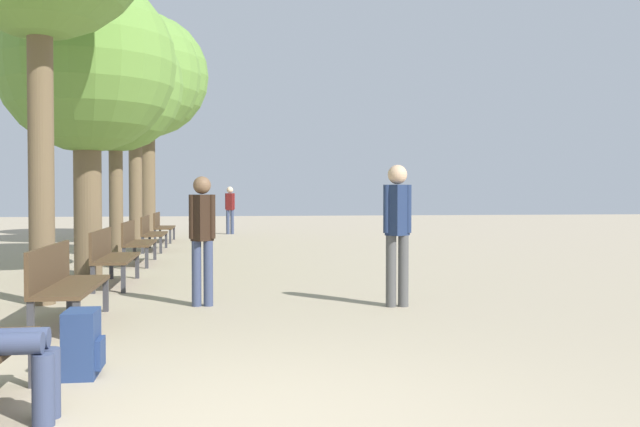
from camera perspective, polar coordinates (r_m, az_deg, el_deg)
name	(u,v)px	position (r m, az deg, el deg)	size (l,w,h in m)	color
bench_row_1	(63,279)	(7.82, -19.88, -4.98)	(0.49, 1.80, 0.83)	#4C3823
bench_row_2	(110,253)	(11.03, -16.44, -3.07)	(0.49, 1.80, 0.83)	#4C3823
bench_row_3	(135,239)	(14.26, -14.56, -2.02)	(0.49, 1.80, 0.83)	#4C3823
bench_row_4	(151,231)	(17.50, -13.38, -1.35)	(0.49, 1.80, 0.83)	#4C3823
bench_row_5	(161,225)	(20.75, -12.57, -0.89)	(0.49, 1.80, 0.83)	#4C3823
tree_row_2	(87,66)	(12.66, -18.18, 11.12)	(2.94, 2.94, 4.99)	brown
tree_row_3	(115,85)	(15.96, -16.07, 9.82)	(2.86, 2.86, 5.12)	brown
tree_row_4	(135,76)	(19.68, -14.60, 10.60)	(3.44, 3.44, 6.21)	brown
tree_row_5	(147,77)	(23.04, -13.67, 10.53)	(3.76, 3.76, 6.89)	brown
backpack	(82,344)	(5.67, -18.47, -9.86)	(0.27, 0.37, 0.50)	navy
pedestrian_near	(230,207)	(24.26, -7.22, 0.53)	(0.33, 0.26, 1.61)	#384260
pedestrian_mid	(397,226)	(8.62, 6.20, -0.97)	(0.35, 0.30, 1.71)	#4C4C4C
pedestrian_far	(202,232)	(8.73, -9.41, -1.46)	(0.32, 0.28, 1.57)	#384260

